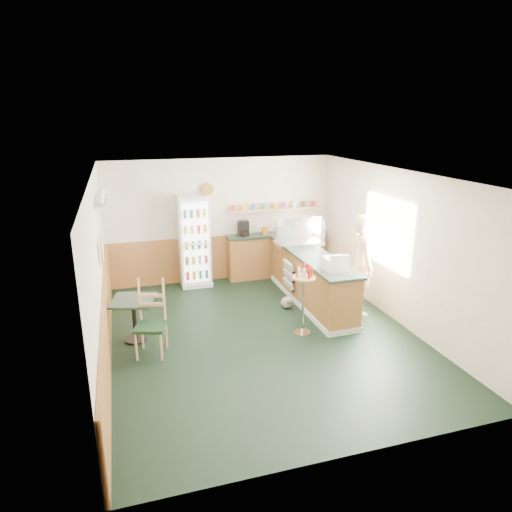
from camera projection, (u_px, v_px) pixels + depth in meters
name	position (u px, v px, depth m)	size (l,w,h in m)	color
ground	(262.00, 335.00, 7.72)	(6.00, 6.00, 0.00)	black
room_envelope	(237.00, 239.00, 7.88)	(5.04, 6.02, 2.72)	beige
service_counter	(311.00, 281.00, 8.94)	(0.68, 3.01, 1.01)	#A15B34
back_counter	(275.00, 253.00, 10.45)	(2.24, 0.42, 1.69)	#A15B34
drinks_fridge	(194.00, 241.00, 9.76)	(0.65, 0.54, 1.97)	white
display_case	(299.00, 232.00, 9.34)	(0.96, 0.50, 0.55)	silver
cash_register	(335.00, 264.00, 7.86)	(0.37, 0.39, 0.21)	beige
shopkeeper	(362.00, 265.00, 8.37)	(0.63, 0.45, 1.88)	tan
condiment_stand	(304.00, 289.00, 7.57)	(0.38, 0.38, 1.19)	silver
newspaper_rack	(289.00, 275.00, 9.11)	(0.10, 0.48, 0.56)	black
cafe_table	(134.00, 312.00, 7.40)	(0.82, 0.82, 0.73)	black
cafe_chair	(149.00, 315.00, 7.02)	(0.55, 0.55, 1.18)	black
dog_doorstop	(287.00, 302.00, 8.77)	(0.22, 0.28, 0.26)	gray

